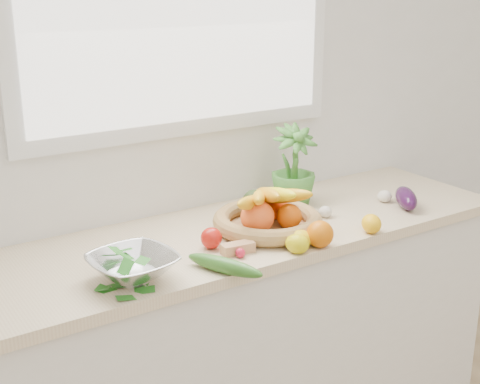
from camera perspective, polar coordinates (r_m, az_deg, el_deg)
back_wall at (r=2.50m, az=-5.03°, el=8.28°), size 4.50×0.02×2.70m
counter_cabinet at (r=2.58m, az=-1.20°, el=-13.27°), size 2.20×0.58×0.86m
countertop at (r=2.38m, az=-1.27°, el=-3.97°), size 2.24×0.62×0.04m
orange_loose at (r=2.25m, az=6.84°, el=-3.59°), size 0.09×0.09×0.09m
lemon_a at (r=2.20m, az=4.91°, el=-4.43°), size 0.09×0.10×0.06m
lemon_b at (r=2.41m, az=11.15°, el=-2.67°), size 0.09×0.10×0.07m
lemon_c at (r=2.25m, az=5.20°, el=-4.01°), size 0.10×0.10×0.06m
apple at (r=2.23m, az=-2.46°, el=-3.95°), size 0.09×0.09×0.07m
ginger at (r=2.20m, az=-0.19°, el=-4.81°), size 0.11×0.06×0.03m
garlic_a at (r=2.36m, az=1.68°, el=-3.14°), size 0.06×0.06×0.04m
garlic_b at (r=2.54m, az=7.28°, el=-1.69°), size 0.07×0.07×0.04m
garlic_c at (r=2.75m, az=12.23°, el=-0.35°), size 0.07×0.07×0.05m
eggplant at (r=2.69m, az=13.98°, el=-0.51°), size 0.17×0.20×0.08m
cucumber at (r=2.06m, az=-1.33°, el=-6.28°), size 0.16×0.27×0.05m
radish at (r=2.17m, az=0.03°, el=-5.23°), size 0.04×0.04×0.03m
potted_herb at (r=2.64m, az=4.58°, el=2.19°), size 0.20×0.20×0.33m
fruit_basket at (r=2.38m, az=2.32°, el=-2.01°), size 0.50×0.50×0.19m
colander_with_spinach at (r=2.01m, az=-9.15°, el=-5.82°), size 0.28×0.28×0.13m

